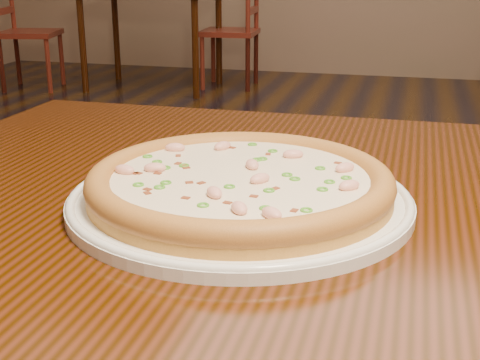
% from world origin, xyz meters
% --- Properties ---
extents(ground, '(9.00, 9.00, 0.00)m').
position_xyz_m(ground, '(0.00, 0.00, 0.00)').
color(ground, black).
extents(hero_table, '(1.20, 0.80, 0.75)m').
position_xyz_m(hero_table, '(0.32, -0.77, 0.65)').
color(hero_table, black).
rests_on(hero_table, ground).
extents(plate, '(0.37, 0.37, 0.02)m').
position_xyz_m(plate, '(0.20, -0.82, 0.76)').
color(plate, white).
rests_on(plate, hero_table).
extents(pizza, '(0.33, 0.33, 0.03)m').
position_xyz_m(pizza, '(0.20, -0.82, 0.78)').
color(pizza, '#BD933F').
rests_on(pizza, plate).
extents(bg_table_left, '(1.00, 0.70, 0.75)m').
position_xyz_m(bg_table_left, '(-1.63, 3.48, 0.65)').
color(bg_table_left, black).
rests_on(bg_table_left, ground).
extents(chair_a, '(0.51, 0.51, 0.95)m').
position_xyz_m(chair_a, '(-2.60, 3.20, 0.44)').
color(chair_a, maroon).
rests_on(chair_a, ground).
extents(chair_b, '(0.44, 0.44, 0.95)m').
position_xyz_m(chair_b, '(-1.01, 3.69, 0.44)').
color(chair_b, maroon).
rests_on(chair_b, ground).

